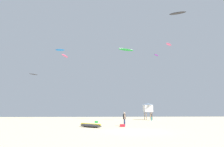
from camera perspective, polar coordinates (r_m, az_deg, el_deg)
ground_plane at (r=16.30m, az=7.84°, el=-18.84°), size 120.00×120.00×0.00m
person_foreground at (r=22.63m, az=4.24°, el=-14.75°), size 0.39×0.57×1.74m
person_midground at (r=39.71m, az=13.22°, el=-13.83°), size 0.45×0.40×1.69m
kite_grounded_near at (r=20.80m, az=-7.31°, el=-17.06°), size 3.18×3.25×0.42m
lifeguard_tower at (r=44.48m, az=12.05°, el=-11.12°), size 2.30×2.30×4.15m
cooler_box at (r=29.75m, az=-5.32°, el=-16.01°), size 0.56×0.36×0.32m
gear_bag at (r=21.24m, az=3.52°, el=-17.17°), size 0.56×0.36×0.32m
kite_aloft_0 at (r=58.65m, az=14.75°, el=6.06°), size 2.55×2.45×0.40m
kite_aloft_1 at (r=50.34m, az=-17.18°, el=7.62°), size 2.67×0.96×0.53m
kite_aloft_2 at (r=46.83m, az=4.77°, el=8.02°), size 4.52×2.14×0.54m
kite_aloft_3 at (r=50.70m, az=18.66°, el=9.33°), size 2.38×1.95×0.53m
kite_aloft_4 at (r=54.65m, az=-15.65°, el=5.76°), size 2.19×3.56×0.45m
kite_aloft_5 at (r=45.80m, az=21.31°, el=18.50°), size 3.97×2.54×0.50m
kite_aloft_6 at (r=50.65m, az=-25.02°, el=-0.24°), size 2.12×2.08×0.26m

